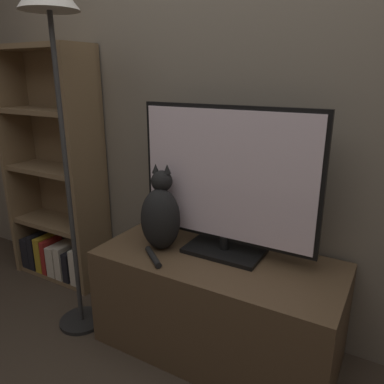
# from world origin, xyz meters

# --- Properties ---
(wall_back) EXTENTS (4.80, 0.05, 2.60)m
(wall_back) POSITION_xyz_m (0.00, 1.22, 1.30)
(wall_back) COLOR #756B5B
(wall_back) RESTS_ON ground_plane
(tv_stand) EXTENTS (1.15, 0.53, 0.50)m
(tv_stand) POSITION_xyz_m (0.00, 0.91, 0.25)
(tv_stand) COLOR brown
(tv_stand) RESTS_ON ground_plane
(tv) EXTENTS (0.86, 0.22, 0.70)m
(tv) POSITION_xyz_m (-0.00, 0.99, 0.85)
(tv) COLOR black
(tv) RESTS_ON tv_stand
(cat) EXTENTS (0.23, 0.30, 0.42)m
(cat) POSITION_xyz_m (-0.29, 0.87, 0.67)
(cat) COLOR black
(cat) RESTS_ON tv_stand
(bookshelf) EXTENTS (0.66, 0.28, 1.49)m
(bookshelf) POSITION_xyz_m (-1.24, 1.08, 0.63)
(bookshelf) COLOR brown
(bookshelf) RESTS_ON ground_plane
(floor_lamp) EXTENTS (0.26, 0.26, 1.77)m
(floor_lamp) POSITION_xyz_m (-0.74, 0.72, 1.49)
(floor_lamp) COLOR black
(floor_lamp) RESTS_ON ground_plane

